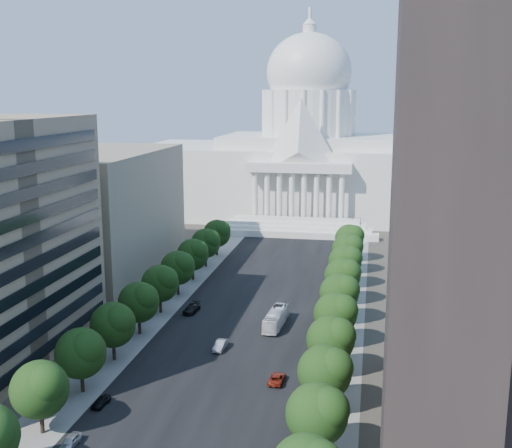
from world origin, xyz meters
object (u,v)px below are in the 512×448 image
Objects in this scene: city_bus at (276,318)px; car_red at (277,379)px; car_dark_a at (101,402)px; car_dark_b at (192,309)px; car_silver at (220,345)px; car_parked at (70,442)px.

car_red is at bearing -76.76° from city_bus.
car_dark_a is 40.91m from car_dark_b.
car_silver is 20.57m from car_dark_b.
city_bus reaches higher than car_dark_a.
car_dark_b is 18.79m from city_bus.
city_bus is at bearing 61.61° from car_silver.
car_silver is at bearing -41.36° from car_red.
car_silver is (12.00, 23.07, 0.14)m from car_dark_a.
car_dark_b reaches higher than car_red.
car_dark_a is 0.68× the size of car_dark_b.
car_parked is (0.69, -10.94, 0.07)m from car_dark_a.
car_silver is at bearing -117.07° from city_bus.
car_silver is 1.14× the size of car_parked.
car_dark_b is at bearing 94.25° from car_dark_a.
car_dark_b is 1.33× the size of car_parked.
car_silver is 0.40× the size of city_bus.
car_red reaches higher than car_dark_a.
car_silver is at bearing 71.50° from car_parked.
car_dark_b is at bearing 122.91° from car_silver.
car_red is 24.27m from city_bus.
car_dark_a is 0.90× the size of car_parked.
car_parked is at bearing -79.78° from car_dark_a.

